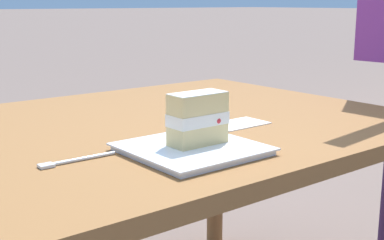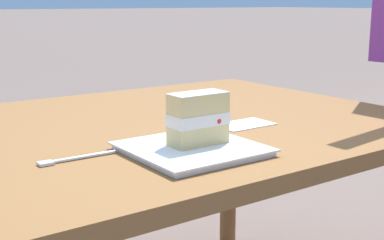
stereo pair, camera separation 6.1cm
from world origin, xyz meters
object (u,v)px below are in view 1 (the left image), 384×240
Objects in this scene: patio_table at (124,155)px; dessert_plate at (192,149)px; paper_napkin at (238,124)px; cake_slice at (198,119)px; dessert_fork at (73,161)px.

dessert_plate is (-0.01, -0.31, 0.09)m from patio_table.
dessert_plate reaches higher than paper_napkin.
cake_slice reaches higher than patio_table.
patio_table is 0.32m from dessert_plate.
patio_table is at bearing 87.70° from dessert_plate.
dessert_fork is (-0.24, 0.10, -0.00)m from dessert_plate.
cake_slice reaches higher than dessert_plate.
dessert_plate is 0.26m from dessert_fork.
cake_slice is 0.77× the size of dessert_fork.
paper_napkin is (0.51, 0.04, -0.00)m from dessert_fork.
dessert_fork is 1.08× the size of paper_napkin.
paper_napkin is (0.25, 0.14, -0.07)m from cake_slice.
dessert_fork reaches higher than paper_napkin.
dessert_plate is at bearing -21.96° from dessert_fork.
cake_slice is at bearing -151.83° from paper_napkin.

